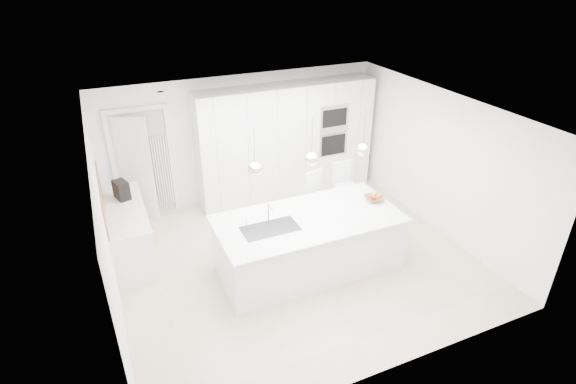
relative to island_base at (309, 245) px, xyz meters
name	(u,v)px	position (x,y,z in m)	size (l,w,h in m)	color
floor	(295,258)	(-0.10, 0.30, -0.43)	(5.50, 5.50, 0.00)	beige
wall_back	(243,138)	(-0.10, 2.80, 0.82)	(5.50, 5.50, 0.00)	white
wall_left	(105,231)	(-2.85, 0.30, 0.82)	(5.00, 5.00, 0.00)	white
ceiling	(297,113)	(-0.10, 0.30, 2.07)	(5.50, 5.50, 0.00)	white
tall_cabinets	(286,142)	(0.70, 2.50, 0.72)	(3.60, 0.60, 2.30)	white
oven_stack	(334,131)	(1.60, 2.19, 0.92)	(0.62, 0.04, 1.05)	#A5A5A8
doorway_frame	(144,165)	(-2.05, 2.77, 0.59)	(1.11, 0.08, 2.13)	white
hallway_door	(130,169)	(-2.30, 2.72, 0.57)	(0.82, 0.04, 2.00)	white
radiator	(163,171)	(-1.73, 2.76, 0.42)	(0.32, 0.04, 1.40)	white
left_base_cabinets	(129,233)	(-2.55, 1.50, 0.00)	(0.60, 1.80, 0.86)	white
left_worktop	(124,209)	(-2.55, 1.50, 0.45)	(0.62, 1.82, 0.04)	white
oak_backsplash	(102,198)	(-2.84, 1.50, 0.72)	(0.02, 1.80, 0.50)	#9B6439
island_base	(309,245)	(0.00, 0.00, 0.00)	(2.80, 1.20, 0.86)	white
island_worktop	(308,219)	(0.00, 0.05, 0.45)	(2.84, 1.40, 0.04)	white
island_sink	(270,233)	(-0.65, 0.00, 0.39)	(0.84, 0.44, 0.18)	#3F3F42
island_tap	(268,213)	(-0.60, 0.20, 0.62)	(0.02, 0.02, 0.30)	white
pendant_left	(255,169)	(-0.85, 0.00, 1.47)	(0.20, 0.20, 0.20)	white
pendant_mid	(312,159)	(0.00, 0.00, 1.47)	(0.20, 0.20, 0.20)	white
pendant_right	(363,150)	(0.85, 0.00, 1.47)	(0.20, 0.20, 0.20)	white
fruit_bowl	(374,199)	(1.22, 0.11, 0.51)	(0.30, 0.30, 0.07)	#9B6439
espresso_machine	(121,190)	(-2.53, 1.84, 0.62)	(0.18, 0.29, 0.31)	black
bar_stool_left	(317,206)	(0.54, 0.80, 0.16)	(0.39, 0.55, 1.19)	white
bar_stool_right	(345,195)	(1.18, 0.95, 0.17)	(0.40, 0.55, 1.20)	white
apple_a	(373,197)	(1.19, 0.12, 0.54)	(0.07, 0.07, 0.07)	#B11624
apple_b	(374,197)	(1.20, 0.09, 0.54)	(0.09, 0.09, 0.09)	#B11624
banana_bunch	(377,194)	(1.26, 0.10, 0.58)	(0.21, 0.21, 0.03)	yellow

